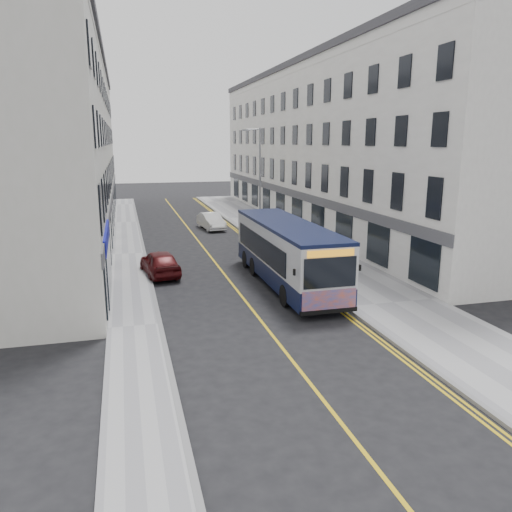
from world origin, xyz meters
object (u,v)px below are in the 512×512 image
city_bus (287,251)px  car_maroon (160,263)px  pedestrian_near (300,235)px  pedestrian_far (279,220)px  streetlamp (259,181)px  bicycle (338,280)px  car_white (211,221)px

city_bus → car_maroon: bearing=149.9°
pedestrian_near → pedestrian_far: bearing=85.6°
streetlamp → pedestrian_near: bearing=-55.5°
streetlamp → car_maroon: streetlamp is taller
bicycle → car_white: car_white is taller
bicycle → car_maroon: bearing=76.3°
streetlamp → bicycle: streetlamp is taller
city_bus → pedestrian_near: city_bus is taller
car_maroon → bicycle: bearing=138.2°
car_white → car_maroon: (-5.20, -13.69, 0.03)m
car_maroon → car_white: bearing=-118.6°
streetlamp → bicycle: bearing=-88.1°
pedestrian_near → car_maroon: (-9.61, -4.47, -0.25)m
pedestrian_near → car_white: (-4.41, 9.22, -0.28)m
pedestrian_far → car_white: bearing=122.7°
car_maroon → pedestrian_near: bearing=-162.9°
pedestrian_far → car_maroon: 14.39m
streetlamp → pedestrian_far: (2.42, 2.91, -3.28)m
bicycle → pedestrian_far: 15.89m
pedestrian_far → car_maroon: bearing=-156.4°
streetlamp → city_bus: bearing=-98.0°
car_maroon → streetlamp: bearing=-143.3°
bicycle → city_bus: bearing=66.1°
bicycle → car_white: 19.29m
bicycle → pedestrian_near: size_ratio=1.10×
bicycle → car_maroon: car_maroon is taller
city_bus → bicycle: bearing=-44.2°
bicycle → car_maroon: 9.65m
pedestrian_far → car_maroon: size_ratio=0.48×
pedestrian_far → car_maroon: (-9.99, -10.35, -0.40)m
bicycle → pedestrian_far: bearing=13.1°
city_bus → car_maroon: (-6.04, 3.50, -1.03)m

